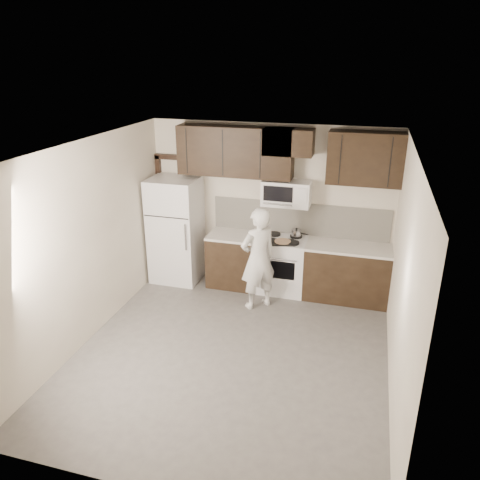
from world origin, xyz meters
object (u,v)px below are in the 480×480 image
at_px(microwave, 286,193).
at_px(refrigerator, 176,230).
at_px(person, 258,259).
at_px(stove, 283,265).

bearing_deg(microwave, refrigerator, -174.85).
xyz_separation_m(microwave, refrigerator, (-1.85, -0.17, -0.75)).
bearing_deg(person, refrigerator, -64.06).
xyz_separation_m(stove, microwave, (-0.00, 0.12, 1.19)).
bearing_deg(stove, person, -112.44).
relative_size(stove, person, 0.58).
bearing_deg(refrigerator, microwave, 5.15).
bearing_deg(stove, microwave, 90.10).
bearing_deg(person, microwave, -152.71).
distance_m(stove, person, 0.78).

